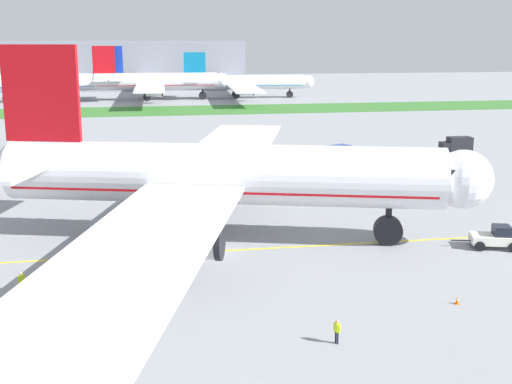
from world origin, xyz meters
name	(u,v)px	position (x,y,z in m)	size (l,w,h in m)	color
ground_plane	(214,252)	(0.00, 0.00, 0.00)	(600.00, 600.00, 0.00)	gray
apron_taxi_line	(214,251)	(0.00, 0.09, 0.00)	(280.00, 0.36, 0.01)	yellow
grass_median_strip	(162,111)	(0.00, 123.09, 0.05)	(320.00, 24.00, 0.10)	#38722D
airliner_foreground	(215,176)	(0.64, 4.05, 6.30)	(50.52, 80.19, 18.58)	white
pushback_tug	(496,238)	(26.04, -3.37, 0.99)	(6.13, 3.62, 2.15)	white
ground_crew_wingwalker_port	(22,280)	(-15.75, -7.39, 0.97)	(0.53, 0.37, 1.60)	black
ground_crew_marshaller_front	(337,329)	(5.63, -20.25, 0.99)	(0.39, 0.53, 1.62)	black
ground_crew_wingwalker_starboard	(221,231)	(1.02, 2.94, 1.03)	(0.38, 0.57, 1.69)	black
traffic_cone_port_wing	(457,300)	(16.30, -15.46, 0.28)	(0.36, 0.36, 0.58)	#F2590C
service_truck_baggage_loader	(457,145)	(46.26, 45.69, 1.55)	(5.34, 2.60, 2.89)	black
service_truck_catering_van	(336,153)	(24.01, 41.51, 1.49)	(5.07, 4.07, 2.68)	#33478C
parked_airliner_far_centre	(60,83)	(-29.80, 156.04, 5.65)	(48.40, 76.47, 16.65)	white
parked_airliner_far_right	(154,82)	(-1.12, 155.69, 5.67)	(46.90, 73.41, 16.72)	white
parked_airliner_far_outer	(243,83)	(27.24, 157.75, 4.97)	(46.48, 74.20, 14.65)	white
terminal_building	(106,66)	(-17.78, 201.09, 9.00)	(102.37, 20.00, 18.00)	gray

